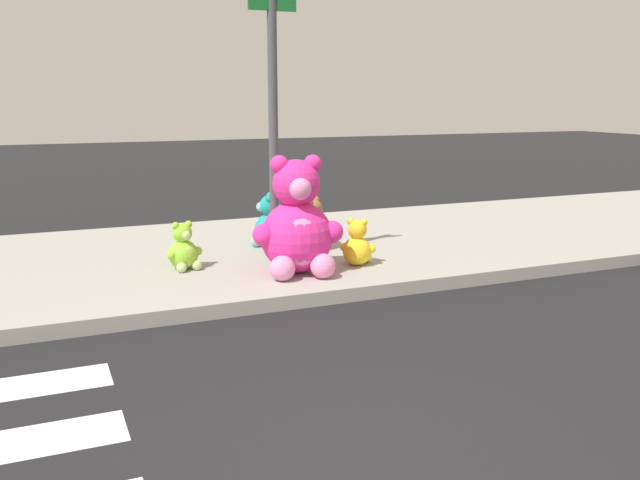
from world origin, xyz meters
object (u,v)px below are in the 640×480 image
Objects in this scene: sign_pole at (273,117)px; plush_pink_large at (297,227)px; plush_lime at (184,250)px; plush_brown at (311,228)px; plush_yellow at (357,246)px; plush_teal at (269,224)px.

sign_pole reaches higher than plush_pink_large.
plush_lime is 0.82× the size of plush_brown.
sign_pole is 2.44× the size of plush_pink_large.
sign_pole is at bearing 148.51° from plush_yellow.
plush_teal reaches higher than plush_brown.
plush_pink_large is 1.34m from plush_lime.
sign_pole reaches higher than plush_yellow.
plush_pink_large is 0.84m from plush_yellow.
plush_pink_large is 1.28m from plush_brown.
plush_yellow is 1.04m from plush_brown.
sign_pole is 1.77m from plush_yellow.
sign_pole is 4.74× the size of plush_brown.
plush_lime is at bearing -146.99° from plush_teal.
sign_pole reaches higher than plush_lime.
plush_teal is at bearing 136.43° from plush_brown.
plush_teal is at bearing 112.83° from plush_yellow.
plush_brown reaches higher than plush_yellow.
plush_yellow is (0.78, 0.07, -0.30)m from plush_pink_large.
plush_teal reaches higher than plush_lime.
plush_pink_large is 1.89× the size of plush_teal.
plush_pink_large reaches higher than plush_yellow.
plush_pink_large is (0.06, -0.59, -1.17)m from sign_pole.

